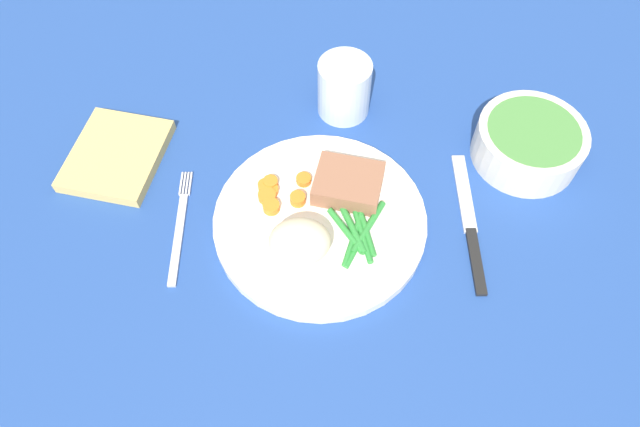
% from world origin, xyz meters
% --- Properties ---
extents(dining_table, '(1.20, 0.90, 0.02)m').
position_xyz_m(dining_table, '(0.00, 0.00, 0.01)').
color(dining_table, '#234793').
rests_on(dining_table, ground).
extents(dinner_plate, '(0.26, 0.26, 0.02)m').
position_xyz_m(dinner_plate, '(-0.02, -0.01, 0.03)').
color(dinner_plate, white).
rests_on(dinner_plate, dining_table).
extents(meat_portion, '(0.10, 0.09, 0.03)m').
position_xyz_m(meat_portion, '(0.01, 0.04, 0.05)').
color(meat_portion, '#936047').
rests_on(meat_portion, dinner_plate).
extents(mashed_potatoes, '(0.07, 0.06, 0.05)m').
position_xyz_m(mashed_potatoes, '(-0.05, -0.05, 0.06)').
color(mashed_potatoes, beige).
rests_on(mashed_potatoes, dinner_plate).
extents(carrot_slices, '(0.07, 0.06, 0.01)m').
position_xyz_m(carrot_slices, '(-0.08, 0.03, 0.04)').
color(carrot_slices, orange).
rests_on(carrot_slices, dinner_plate).
extents(green_beans, '(0.07, 0.10, 0.01)m').
position_xyz_m(green_beans, '(0.02, -0.03, 0.04)').
color(green_beans, '#2D8C38').
rests_on(green_beans, dinner_plate).
extents(fork, '(0.01, 0.17, 0.00)m').
position_xyz_m(fork, '(-0.20, -0.01, 0.02)').
color(fork, silver).
rests_on(fork, dining_table).
extents(knife, '(0.02, 0.21, 0.01)m').
position_xyz_m(knife, '(0.16, -0.01, 0.02)').
color(knife, black).
rests_on(knife, dining_table).
extents(water_glass, '(0.07, 0.07, 0.08)m').
position_xyz_m(water_glass, '(0.01, 0.19, 0.06)').
color(water_glass, silver).
rests_on(water_glass, dining_table).
extents(salad_bowl, '(0.14, 0.14, 0.05)m').
position_xyz_m(salad_bowl, '(0.25, 0.10, 0.05)').
color(salad_bowl, silver).
rests_on(salad_bowl, dining_table).
extents(napkin, '(0.14, 0.16, 0.02)m').
position_xyz_m(napkin, '(-0.30, 0.10, 0.03)').
color(napkin, '#DBBC6B').
rests_on(napkin, dining_table).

